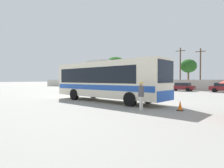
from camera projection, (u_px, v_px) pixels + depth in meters
ground_plane at (162, 94)px, 24.87m from camera, size 300.00×300.00×0.00m
perimeter_wall at (184, 85)px, 34.88m from camera, size 80.00×0.30×1.92m
coach_bus_cream_blue at (106, 79)px, 16.75m from camera, size 11.50×4.04×3.69m
attendant_by_bus_door at (141, 94)px, 11.84m from camera, size 0.38×0.38×1.79m
parked_car_leftmost_grey at (118, 85)px, 38.61m from camera, size 4.53×2.30×1.50m
parked_car_second_silver at (144, 86)px, 35.51m from camera, size 4.63×2.08×1.53m
parked_car_third_maroon at (182, 87)px, 31.93m from camera, size 4.17×2.17×1.41m
parked_car_rightmost_maroon at (224, 87)px, 28.52m from camera, size 4.23×2.17×1.46m
utility_pole_near at (180, 68)px, 37.32m from camera, size 1.80×0.27×8.24m
utility_pole_far at (200, 68)px, 35.41m from camera, size 1.80×0.32×7.83m
roadside_tree_left at (115, 67)px, 49.03m from camera, size 5.97×5.97×7.88m
roadside_tree_midleft at (136, 69)px, 43.08m from camera, size 4.53×4.53×6.25m
roadside_tree_midright at (188, 66)px, 38.62m from camera, size 3.26×3.26×6.14m
traffic_cone_on_apron at (180, 106)px, 11.67m from camera, size 0.36×0.36×0.64m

